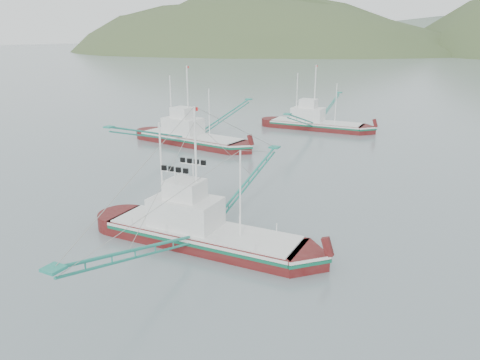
% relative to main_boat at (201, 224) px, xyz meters
% --- Properties ---
extents(ground, '(1200.00, 1200.00, 0.00)m').
position_rel_main_boat_xyz_m(ground, '(-0.11, 0.39, -1.58)').
color(ground, slate).
rests_on(ground, ground).
extents(main_boat, '(15.15, 27.24, 11.02)m').
position_rel_main_boat_xyz_m(main_boat, '(0.00, 0.00, 0.00)').
color(main_boat, '#4A0C0C').
rests_on(main_boat, ground).
extents(bg_boat_left, '(16.35, 28.84, 11.71)m').
position_rel_main_boat_xyz_m(bg_boat_left, '(-19.08, 27.19, 0.16)').
color(bg_boat_left, '#4A0C0C').
rests_on(bg_boat_left, ground).
extents(bg_boat_far, '(15.23, 27.40, 11.08)m').
position_rel_main_boat_xyz_m(bg_boat_far, '(-7.24, 45.95, -0.06)').
color(bg_boat_far, '#4A0C0C').
rests_on(bg_boat_far, ground).
extents(headland_left, '(448.00, 308.00, 210.00)m').
position_rel_main_boat_xyz_m(headland_left, '(-180.11, 360.39, -1.58)').
color(headland_left, '#3B4D27').
rests_on(headland_left, ground).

